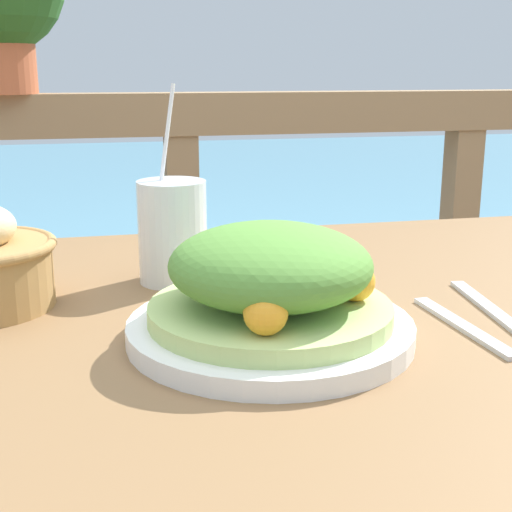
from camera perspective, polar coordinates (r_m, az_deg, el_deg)
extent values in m
cube|color=olive|center=(0.78, 1.64, -6.61)|extent=(1.25, 0.90, 0.04)
cube|color=#937551|center=(1.59, -6.11, 11.25)|extent=(2.80, 0.08, 0.09)
cube|color=#937551|center=(1.68, -5.66, -5.13)|extent=(0.07, 0.07, 0.86)
cube|color=#937551|center=(1.88, 15.46, -3.43)|extent=(0.07, 0.07, 0.86)
cube|color=#568EA8|center=(4.16, -9.77, 3.49)|extent=(12.00, 4.00, 0.39)
cylinder|color=white|center=(0.72, 1.14, -5.90)|extent=(0.29, 0.29, 0.02)
cylinder|color=#B7D17A|center=(0.71, 1.14, -4.47)|extent=(0.24, 0.24, 0.02)
ellipsoid|color=#568E38|center=(0.70, 1.17, -0.70)|extent=(0.20, 0.20, 0.08)
sphere|color=#F9A328|center=(0.72, 7.95, -2.04)|extent=(0.04, 0.04, 0.04)
sphere|color=#F9A328|center=(0.77, -2.25, -0.65)|extent=(0.04, 0.04, 0.04)
sphere|color=#F9A328|center=(0.62, 0.78, -4.57)|extent=(0.04, 0.04, 0.04)
cylinder|color=silver|center=(0.90, -6.69, 1.93)|extent=(0.09, 0.09, 0.13)
cylinder|color=white|center=(0.89, -7.51, 6.65)|extent=(0.04, 0.05, 0.21)
cylinder|color=#B75B38|center=(1.58, -19.80, 13.89)|extent=(0.15, 0.15, 0.10)
cube|color=silver|center=(0.78, 16.20, -5.39)|extent=(0.03, 0.18, 0.00)
cube|color=silver|center=(0.85, 17.98, -3.84)|extent=(0.04, 0.18, 0.00)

